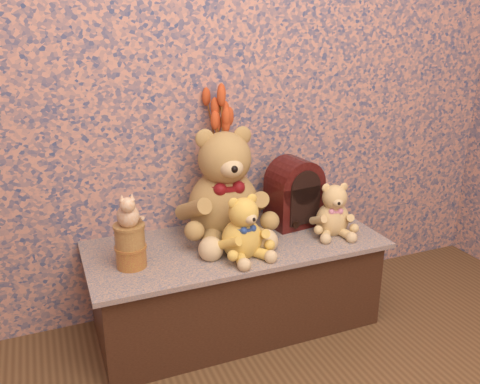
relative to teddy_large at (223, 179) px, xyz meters
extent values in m
cube|color=#384973|center=(0.02, 0.16, 0.65)|extent=(3.00, 0.10, 2.60)
cube|color=#384F74|center=(0.02, -0.10, -0.45)|extent=(1.23, 0.54, 0.40)
cylinder|color=tan|center=(0.03, 0.06, -0.14)|extent=(0.16, 0.16, 0.22)
cylinder|color=gold|center=(-0.43, -0.15, -0.21)|extent=(0.15, 0.15, 0.08)
cylinder|color=tan|center=(-0.43, -0.15, -0.13)|extent=(0.15, 0.15, 0.09)
camera|label=1|loc=(-0.69, -1.88, 0.64)|focal=37.48mm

